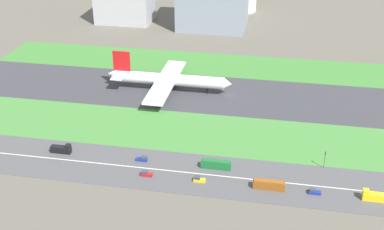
% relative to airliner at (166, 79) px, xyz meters
% --- Properties ---
extents(ground_plane, '(800.00, 800.00, 0.00)m').
position_rel_airliner_xyz_m(ground_plane, '(32.57, -0.00, -6.23)').
color(ground_plane, '#5B564C').
extents(runway, '(280.00, 46.00, 0.10)m').
position_rel_airliner_xyz_m(runway, '(32.57, -0.00, -6.18)').
color(runway, '#38383D').
rests_on(runway, ground_plane).
extents(grass_median_north, '(280.00, 36.00, 0.10)m').
position_rel_airliner_xyz_m(grass_median_north, '(32.57, 41.00, -6.18)').
color(grass_median_north, '#3D7A33').
rests_on(grass_median_north, ground_plane).
extents(grass_median_south, '(280.00, 36.00, 0.10)m').
position_rel_airliner_xyz_m(grass_median_south, '(32.57, -41.00, -6.18)').
color(grass_median_south, '#427F38').
rests_on(grass_median_south, ground_plane).
extents(highway, '(280.00, 28.00, 0.10)m').
position_rel_airliner_xyz_m(highway, '(32.57, -73.00, -6.18)').
color(highway, '#4C4C4F').
rests_on(highway, ground_plane).
extents(highway_centerline, '(266.00, 0.50, 0.01)m').
position_rel_airliner_xyz_m(highway_centerline, '(32.57, -73.00, -6.13)').
color(highway_centerline, silver).
rests_on(highway_centerline, highway).
extents(airliner, '(65.00, 56.00, 19.70)m').
position_rel_airliner_xyz_m(airliner, '(0.00, 0.00, 0.00)').
color(airliner, white).
rests_on(airliner, runway).
extents(bus_1, '(11.60, 2.50, 3.50)m').
position_rel_airliner_xyz_m(bus_1, '(56.40, -78.00, -4.41)').
color(bus_1, brown).
rests_on(bus_1, highway).
extents(car_3, '(4.40, 1.80, 2.00)m').
position_rel_airliner_xyz_m(car_3, '(6.00, -68.00, -5.31)').
color(car_3, navy).
rests_on(car_3, highway).
extents(truck_1, '(8.40, 2.50, 4.00)m').
position_rel_airliner_xyz_m(truck_1, '(-27.98, -68.00, -4.56)').
color(truck_1, black).
rests_on(truck_1, highway).
extents(car_0, '(4.40, 1.80, 2.00)m').
position_rel_airliner_xyz_m(car_0, '(10.28, -78.00, -5.31)').
color(car_0, '#B2191E').
rests_on(car_0, highway).
extents(car_4, '(4.40, 1.80, 2.00)m').
position_rel_airliner_xyz_m(car_4, '(72.52, -78.00, -5.31)').
color(car_4, navy).
rests_on(car_4, highway).
extents(bus_0, '(11.60, 2.50, 3.50)m').
position_rel_airliner_xyz_m(bus_0, '(35.53, -68.00, -4.41)').
color(bus_0, '#19662D').
rests_on(bus_0, highway).
extents(truck_0, '(8.40, 2.50, 4.00)m').
position_rel_airliner_xyz_m(truck_0, '(92.98, -78.00, -4.56)').
color(truck_0, yellow).
rests_on(truck_0, highway).
extents(car_2, '(4.40, 1.80, 2.00)m').
position_rel_airliner_xyz_m(car_2, '(30.59, -78.00, -5.31)').
color(car_2, yellow).
rests_on(car_2, highway).
extents(traffic_light, '(0.36, 0.50, 7.20)m').
position_rel_airliner_xyz_m(traffic_light, '(76.60, -60.01, -1.94)').
color(traffic_light, '#4C4C51').
rests_on(traffic_light, highway).
extents(terminal_building, '(38.96, 25.96, 30.19)m').
position_rel_airliner_xyz_m(terminal_building, '(-57.43, 114.00, 8.86)').
color(terminal_building, '#B2B2B7').
rests_on(terminal_building, ground_plane).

